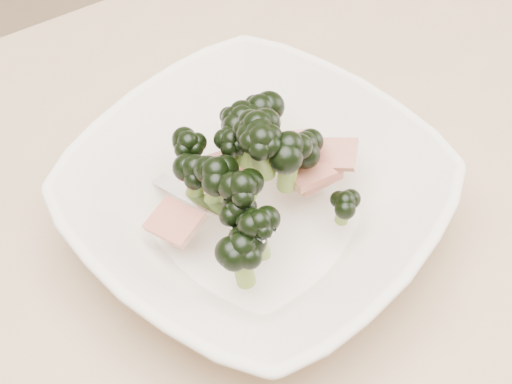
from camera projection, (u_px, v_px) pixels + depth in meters
dining_table at (165, 362)px, 0.67m from camera, size 1.20×0.80×0.75m
broccoli_dish at (256, 197)px, 0.61m from camera, size 0.38×0.38×0.14m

